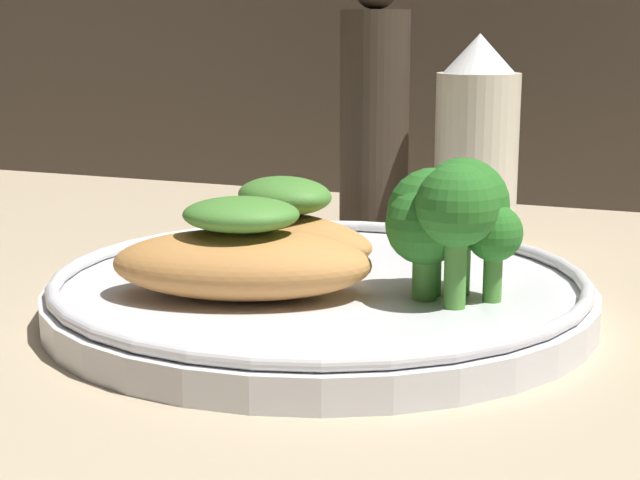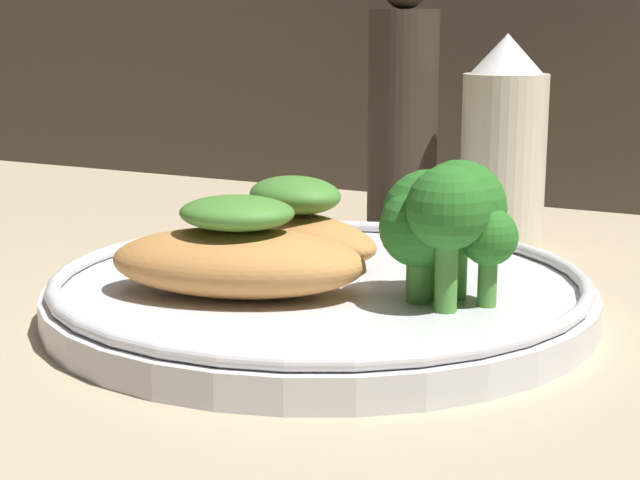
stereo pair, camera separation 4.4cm
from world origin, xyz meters
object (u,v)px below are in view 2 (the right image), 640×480
object	(u,v)px
plate	(320,292)
sauce_bottle	(504,148)
pepper_grinder	(403,116)
broccoli_bunch	(444,217)

from	to	relation	value
plate	sauce_bottle	size ratio (longest dim) A/B	1.99
sauce_bottle	pepper_grinder	bearing A→B (deg)	180.00
pepper_grinder	plate	bearing A→B (deg)	-78.96
plate	sauce_bottle	world-z (taller)	sauce_bottle
broccoli_bunch	sauce_bottle	size ratio (longest dim) A/B	0.48
broccoli_bunch	pepper_grinder	xyz separation A→B (cm)	(-9.19, 16.75, 2.51)
broccoli_bunch	sauce_bottle	distance (cm)	17.02
broccoli_bunch	sauce_bottle	xyz separation A→B (cm)	(-2.86, 16.75, 0.93)
sauce_bottle	plate	bearing A→B (deg)	-100.55
plate	pepper_grinder	xyz separation A→B (cm)	(-3.24, 16.59, 6.52)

